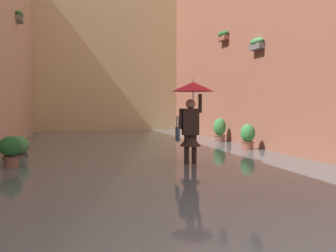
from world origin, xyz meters
TOP-DOWN VIEW (x-y plane):
  - ground_plane at (0.00, -9.33)m, footprint 60.00×60.00m
  - flood_water at (0.00, -9.33)m, footprint 8.39×24.65m
  - building_facade_far at (0.00, -19.55)m, footprint 11.19×1.80m
  - person_wading at (-0.68, -6.46)m, footprint 1.01×1.01m
  - potted_plant_near_left at (-3.28, -8.78)m, footprint 0.45×0.45m
  - potted_plant_near_right at (3.35, -8.30)m, footprint 0.51×0.51m
  - potted_plant_far_right at (3.38, -7.03)m, footprint 0.48×0.48m
  - potted_plant_mid_left at (-3.40, -11.35)m, footprint 0.47×0.47m

SIDE VIEW (x-z plane):
  - ground_plane at x=0.00m, z-range 0.00..0.00m
  - flood_water at x=0.00m, z-range 0.00..0.14m
  - potted_plant_near_right at x=3.35m, z-range 0.02..0.76m
  - potted_plant_far_right at x=3.38m, z-range 0.06..0.90m
  - potted_plant_near_left at x=-3.28m, z-range 0.05..0.98m
  - potted_plant_mid_left at x=-3.40m, z-range 0.03..1.06m
  - person_wading at x=-0.68m, z-range 0.42..2.55m
  - building_facade_far at x=0.00m, z-range 0.00..12.60m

